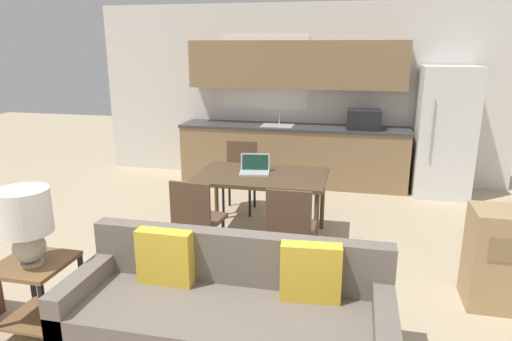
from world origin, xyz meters
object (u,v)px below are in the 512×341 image
dining_chair_near_left (197,217)px  couch (229,312)px  dining_chair_far_left (240,172)px  table_lamp (25,219)px  refrigerator (444,132)px  side_table (36,285)px  laptop (255,168)px  dining_table (261,180)px  dining_chair_near_right (290,226)px

dining_chair_near_left → couch: bearing=124.3°
dining_chair_far_left → dining_chair_near_left: size_ratio=1.00×
dining_chair_far_left → dining_chair_near_left: bearing=-92.8°
table_lamp → dining_chair_near_left: bearing=58.9°
refrigerator → table_lamp: size_ratio=3.24×
couch → side_table: (-1.45, -0.05, 0.05)m
couch → laptop: (-0.29, 2.09, 0.44)m
laptop → refrigerator: bearing=32.9°
couch → dining_table: bearing=95.8°
couch → dining_chair_near_left: size_ratio=2.45×
table_lamp → laptop: (1.15, 2.17, -0.14)m
dining_table → dining_chair_far_left: bearing=119.0°
side_table → dining_chair_far_left: (0.80, 2.89, 0.12)m
dining_table → dining_chair_near_right: bearing=-62.1°
dining_chair_near_right → dining_chair_near_left: bearing=-1.6°
dining_chair_near_left → laptop: size_ratio=2.49×
dining_chair_near_right → dining_table: bearing=-61.7°
side_table → dining_chair_near_right: size_ratio=0.65×
side_table → laptop: laptop is taller
couch → side_table: size_ratio=3.79×
couch → dining_chair_near_right: (0.24, 1.18, 0.17)m
refrigerator → dining_chair_far_left: size_ratio=2.05×
couch → dining_chair_near_left: bearing=118.6°
side_table → dining_chair_near_right: (1.70, 1.23, 0.12)m
side_table → dining_chair_far_left: bearing=74.6°
refrigerator → dining_table: refrigerator is taller
table_lamp → dining_chair_near_left: 1.56m
side_table → dining_chair_far_left: size_ratio=0.65×
couch → dining_chair_near_left: dining_chair_near_left is taller
couch → laptop: laptop is taller
refrigerator → laptop: bearing=-138.4°
refrigerator → dining_table: 3.02m
dining_chair_near_left → dining_table: bearing=-113.6°
couch → dining_chair_near_right: bearing=78.4°
dining_chair_near_right → couch: bearing=78.9°
table_lamp → couch: bearing=3.1°
dining_chair_far_left → refrigerator: bearing=22.9°
refrigerator → table_lamp: 5.40m
dining_chair_far_left → dining_chair_near_right: size_ratio=1.00×
laptop → side_table: bearing=-127.1°
dining_table → couch: bearing=-84.2°
side_table → table_lamp: 0.53m
table_lamp → dining_chair_near_right: 2.14m
table_lamp → laptop: size_ratio=1.58×
dining_table → couch: 2.06m
table_lamp → dining_chair_far_left: size_ratio=0.63×
refrigerator → side_table: 5.41m
table_lamp → dining_chair_far_left: table_lamp is taller
side_table → dining_chair_near_left: bearing=57.9°
dining_table → dining_chair_near_right: (0.45, -0.85, -0.16)m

